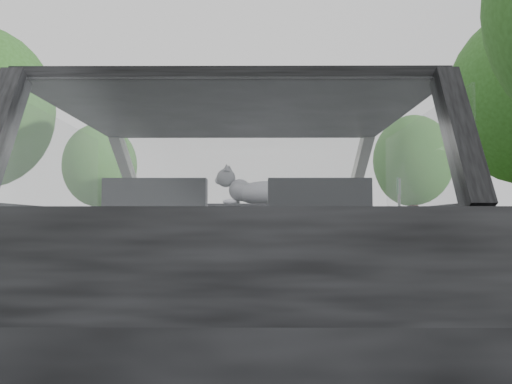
{
  "coord_description": "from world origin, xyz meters",
  "views": [
    {
      "loc": [
        0.1,
        -2.83,
        0.87
      ],
      "look_at": [
        0.09,
        0.5,
        1.08
      ],
      "focal_mm": 35.0,
      "sensor_mm": 36.0,
      "label": 1
    }
  ],
  "objects_px": {
    "subject_car": "(240,249)",
    "highway_sign": "(399,212)",
    "cat": "(266,191)",
    "other_car": "(228,226)"
  },
  "relations": [
    {
      "from": "subject_car",
      "to": "cat",
      "type": "relative_size",
      "value": 6.15
    },
    {
      "from": "subject_car",
      "to": "highway_sign",
      "type": "bearing_deg",
      "value": 71.34
    },
    {
      "from": "subject_car",
      "to": "other_car",
      "type": "relative_size",
      "value": 0.88
    },
    {
      "from": "other_car",
      "to": "highway_sign",
      "type": "xyz_separation_m",
      "value": [
        6.99,
        -6.46,
        0.56
      ]
    },
    {
      "from": "cat",
      "to": "highway_sign",
      "type": "height_order",
      "value": "highway_sign"
    },
    {
      "from": "subject_car",
      "to": "highway_sign",
      "type": "height_order",
      "value": "highway_sign"
    },
    {
      "from": "subject_car",
      "to": "cat",
      "type": "distance_m",
      "value": 0.77
    },
    {
      "from": "subject_car",
      "to": "other_car",
      "type": "distance_m",
      "value": 22.82
    },
    {
      "from": "cat",
      "to": "subject_car",
      "type": "bearing_deg",
      "value": -90.71
    },
    {
      "from": "other_car",
      "to": "cat",
      "type": "bearing_deg",
      "value": -86.05
    }
  ]
}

